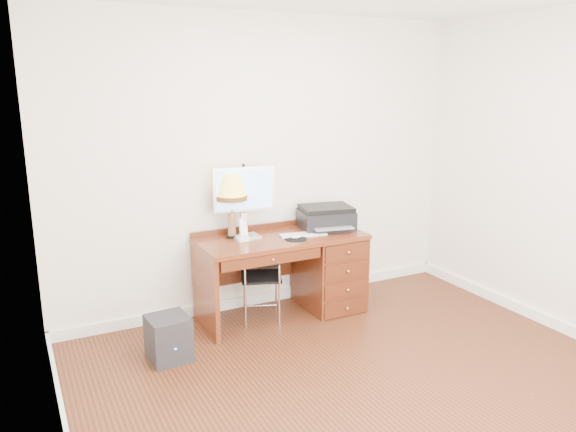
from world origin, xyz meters
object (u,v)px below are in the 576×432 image
monitor (244,193)px  printer (326,217)px  leg_lamp (231,191)px  chair (264,272)px  phone (242,234)px  desk (312,267)px  equipment_box (169,338)px

monitor → printer: 0.85m
leg_lamp → chair: 0.78m
monitor → chair: monitor is taller
monitor → phone: size_ratio=3.23×
monitor → phone: (-0.07, -0.11, -0.34)m
desk → equipment_box: 1.55m
printer → monitor: bearing=-174.4°
phone → chair: phone is taller
desk → phone: size_ratio=7.70×
desk → chair: (-0.52, -0.04, 0.04)m
desk → equipment_box: (-1.48, -0.38, -0.24)m
monitor → printer: (0.80, -0.08, -0.29)m
leg_lamp → phone: size_ratio=2.95×
phone → monitor: bearing=58.5°
printer → equipment_box: 1.84m
desk → equipment_box: bearing=-165.6°
monitor → leg_lamp: (-0.11, 0.02, 0.03)m
desk → printer: printer is taller
printer → chair: size_ratio=0.74×
leg_lamp → equipment_box: (-0.75, -0.55, -1.00)m
printer → leg_lamp: size_ratio=0.95×
chair → phone: bearing=175.7°
printer → phone: size_ratio=2.82×
printer → chair: printer is taller
desk → phone: bearing=177.4°
chair → monitor: bearing=138.1°
desk → monitor: size_ratio=2.38×
printer → phone: printer is taller
printer → phone: 0.86m
equipment_box → chair: bearing=15.0°
chair → equipment_box: bearing=-140.5°
chair → desk: bearing=25.2°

